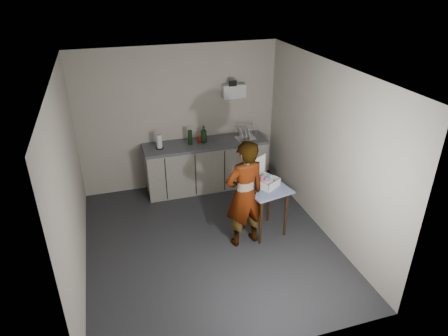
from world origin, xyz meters
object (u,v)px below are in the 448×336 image
object	(u,v)px
side_table	(266,194)
soda_can	(199,139)
dish_rack	(245,136)
soap_bottle	(204,134)
paper_towel	(159,142)
standing_man	(245,194)
bakery_box	(266,180)
dark_bottle	(190,137)
kitchen_counter	(206,166)

from	to	relation	value
side_table	soda_can	size ratio (longest dim) A/B	6.45
side_table	dish_rack	world-z (taller)	dish_rack
soap_bottle	paper_towel	distance (m)	0.80
paper_towel	side_table	bearing A→B (deg)	-51.06
standing_man	bakery_box	world-z (taller)	standing_man
dark_bottle	bakery_box	bearing A→B (deg)	-63.41
soda_can	dish_rack	distance (m)	0.85
kitchen_counter	soda_can	world-z (taller)	soda_can
paper_towel	bakery_box	distance (m)	2.07
soap_bottle	bakery_box	world-z (taller)	bakery_box
dark_bottle	bakery_box	world-z (taller)	bakery_box
standing_man	soap_bottle	world-z (taller)	standing_man
standing_man	paper_towel	world-z (taller)	standing_man
bakery_box	kitchen_counter	bearing A→B (deg)	76.92
kitchen_counter	dish_rack	xyz separation A→B (m)	(0.73, -0.05, 0.54)
paper_towel	dish_rack	xyz separation A→B (m)	(1.57, -0.04, -0.06)
dish_rack	bakery_box	world-z (taller)	bakery_box
dark_bottle	paper_towel	distance (m)	0.55
standing_man	soda_can	xyz separation A→B (m)	(-0.21, 1.84, 0.14)
soda_can	dark_bottle	xyz separation A→B (m)	(-0.18, -0.03, 0.07)
kitchen_counter	side_table	size ratio (longest dim) A/B	2.82
bakery_box	dark_bottle	bearing A→B (deg)	85.72
paper_towel	soap_bottle	bearing A→B (deg)	1.79
paper_towel	dish_rack	world-z (taller)	paper_towel
kitchen_counter	soda_can	size ratio (longest dim) A/B	18.18
kitchen_counter	soap_bottle	distance (m)	0.64
paper_towel	dish_rack	size ratio (longest dim) A/B	0.70
kitchen_counter	dish_rack	distance (m)	0.91
side_table	standing_man	world-z (taller)	standing_man
standing_man	dish_rack	world-z (taller)	standing_man
dish_rack	dark_bottle	bearing A→B (deg)	177.44
soap_bottle	dish_rack	distance (m)	0.77
kitchen_counter	paper_towel	xyz separation A→B (m)	(-0.83, -0.02, 0.60)
side_table	standing_man	size ratio (longest dim) A/B	0.48
bakery_box	dish_rack	bearing A→B (deg)	50.85
side_table	paper_towel	xyz separation A→B (m)	(-1.33, 1.65, 0.34)
side_table	paper_towel	distance (m)	2.14
soap_bottle	dark_bottle	bearing A→B (deg)	-176.57
standing_man	dish_rack	distance (m)	1.87
side_table	standing_man	xyz separation A→B (m)	(-0.40, -0.15, 0.14)
soap_bottle	dish_rack	world-z (taller)	soap_bottle
soap_bottle	bakery_box	distance (m)	1.70
kitchen_counter	soda_can	xyz separation A→B (m)	(-0.11, 0.03, 0.54)
kitchen_counter	side_table	xyz separation A→B (m)	(0.50, -1.66, 0.27)
kitchen_counter	dark_bottle	xyz separation A→B (m)	(-0.28, -0.01, 0.62)
paper_towel	bakery_box	bearing A→B (deg)	-49.58
soda_can	kitchen_counter	bearing A→B (deg)	-13.71
kitchen_counter	standing_man	bearing A→B (deg)	-86.83
dark_bottle	paper_towel	size ratio (longest dim) A/B	1.06
standing_man	soap_bottle	bearing A→B (deg)	-95.42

